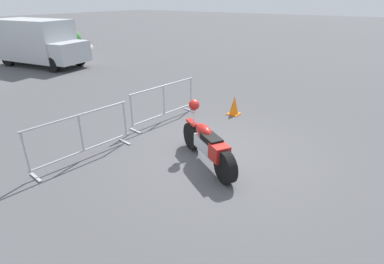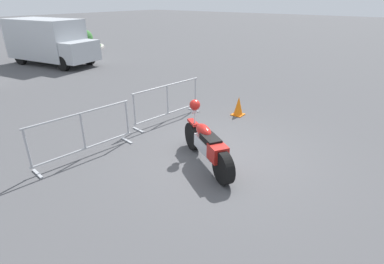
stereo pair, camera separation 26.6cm
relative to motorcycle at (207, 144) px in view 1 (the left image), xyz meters
name	(u,v)px [view 1 (the left image)]	position (x,y,z in m)	size (l,w,h in m)	color
ground_plane	(218,153)	(0.54, 0.03, -0.48)	(120.00, 120.00, 0.00)	#4C4C4F
motorcycle	(207,144)	(0.00, 0.00, 0.00)	(1.30, 2.01, 1.26)	black
crowd_barrier_near	(82,136)	(-1.41, 2.38, 0.08)	(2.42, 0.71, 1.07)	#9EA0A5
crowd_barrier_far	(164,102)	(1.41, 2.38, 0.08)	(2.42, 0.71, 1.07)	#9EA0A5
delivery_van	(37,41)	(3.64, 12.73, 0.76)	(2.72, 5.25, 2.31)	#B2B7BC
planter_island	(58,44)	(7.30, 16.84, -0.13)	(4.66, 4.66, 1.20)	#ADA89E
traffic_cone	(234,106)	(3.02, 0.92, -0.19)	(0.34, 0.34, 0.59)	orange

